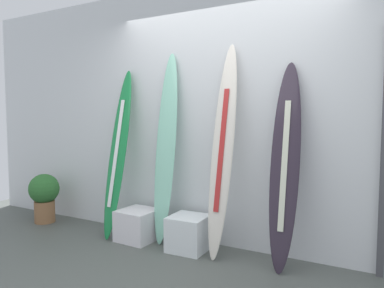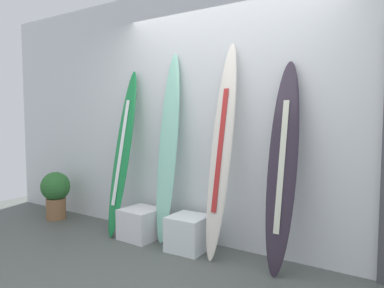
{
  "view_description": "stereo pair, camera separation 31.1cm",
  "coord_description": "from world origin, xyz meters",
  "px_view_note": "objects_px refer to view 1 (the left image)",
  "views": [
    {
      "loc": [
        1.55,
        -2.27,
        1.38
      ],
      "look_at": [
        -0.23,
        0.95,
        1.09
      ],
      "focal_mm": 33.99,
      "sensor_mm": 36.0,
      "label": 1
    },
    {
      "loc": [
        1.82,
        -2.11,
        1.38
      ],
      "look_at": [
        -0.23,
        0.95,
        1.09
      ],
      "focal_mm": 33.99,
      "sensor_mm": 36.0,
      "label": 2
    }
  ],
  "objects_px": {
    "display_block_center": "(138,225)",
    "potted_plant": "(44,194)",
    "surfboard_seafoam": "(166,150)",
    "surfboard_emerald": "(118,154)",
    "surfboard_ivory": "(223,152)",
    "display_block_left": "(189,233)",
    "surfboard_charcoal": "(285,167)"
  },
  "relations": [
    {
      "from": "surfboard_charcoal",
      "to": "display_block_center",
      "type": "bearing_deg",
      "value": -177.92
    },
    {
      "from": "surfboard_charcoal",
      "to": "display_block_left",
      "type": "xyz_separation_m",
      "value": [
        -0.96,
        -0.05,
        -0.74
      ]
    },
    {
      "from": "surfboard_seafoam",
      "to": "surfboard_charcoal",
      "type": "bearing_deg",
      "value": -2.68
    },
    {
      "from": "display_block_center",
      "to": "potted_plant",
      "type": "relative_size",
      "value": 0.65
    },
    {
      "from": "display_block_center",
      "to": "surfboard_emerald",
      "type": "bearing_deg",
      "value": 175.55
    },
    {
      "from": "display_block_center",
      "to": "potted_plant",
      "type": "xyz_separation_m",
      "value": [
        -1.48,
        -0.04,
        0.2
      ]
    },
    {
      "from": "surfboard_ivory",
      "to": "display_block_left",
      "type": "relative_size",
      "value": 5.38
    },
    {
      "from": "display_block_center",
      "to": "potted_plant",
      "type": "bearing_deg",
      "value": -178.43
    },
    {
      "from": "surfboard_ivory",
      "to": "potted_plant",
      "type": "xyz_separation_m",
      "value": [
        -2.48,
        -0.1,
        -0.67
      ]
    },
    {
      "from": "surfboard_charcoal",
      "to": "surfboard_ivory",
      "type": "bearing_deg",
      "value": -179.88
    },
    {
      "from": "surfboard_seafoam",
      "to": "surfboard_ivory",
      "type": "distance_m",
      "value": 0.7
    },
    {
      "from": "potted_plant",
      "to": "surfboard_ivory",
      "type": "bearing_deg",
      "value": 2.26
    },
    {
      "from": "display_block_left",
      "to": "surfboard_seafoam",
      "type": "bearing_deg",
      "value": 161.93
    },
    {
      "from": "display_block_left",
      "to": "display_block_center",
      "type": "height_order",
      "value": "display_block_left"
    },
    {
      "from": "surfboard_charcoal",
      "to": "display_block_left",
      "type": "distance_m",
      "value": 1.22
    },
    {
      "from": "surfboard_seafoam",
      "to": "surfboard_ivory",
      "type": "relative_size",
      "value": 0.99
    },
    {
      "from": "surfboard_emerald",
      "to": "surfboard_seafoam",
      "type": "height_order",
      "value": "surfboard_seafoam"
    },
    {
      "from": "surfboard_emerald",
      "to": "potted_plant",
      "type": "relative_size",
      "value": 3.03
    },
    {
      "from": "surfboard_charcoal",
      "to": "potted_plant",
      "type": "xyz_separation_m",
      "value": [
        -3.09,
        -0.1,
        -0.56
      ]
    },
    {
      "from": "surfboard_ivory",
      "to": "display_block_center",
      "type": "bearing_deg",
      "value": -176.72
    },
    {
      "from": "display_block_left",
      "to": "potted_plant",
      "type": "xyz_separation_m",
      "value": [
        -2.13,
        -0.05,
        0.19
      ]
    },
    {
      "from": "surfboard_seafoam",
      "to": "display_block_left",
      "type": "bearing_deg",
      "value": -18.07
    },
    {
      "from": "surfboard_seafoam",
      "to": "surfboard_emerald",
      "type": "bearing_deg",
      "value": -170.64
    },
    {
      "from": "surfboard_seafoam",
      "to": "potted_plant",
      "type": "bearing_deg",
      "value": -174.84
    },
    {
      "from": "surfboard_emerald",
      "to": "surfboard_charcoal",
      "type": "distance_m",
      "value": 1.9
    },
    {
      "from": "surfboard_ivory",
      "to": "display_block_center",
      "type": "distance_m",
      "value": 1.32
    },
    {
      "from": "surfboard_seafoam",
      "to": "display_block_center",
      "type": "xyz_separation_m",
      "value": [
        -0.29,
        -0.12,
        -0.85
      ]
    },
    {
      "from": "surfboard_emerald",
      "to": "surfboard_ivory",
      "type": "height_order",
      "value": "surfboard_ivory"
    },
    {
      "from": "surfboard_ivory",
      "to": "potted_plant",
      "type": "bearing_deg",
      "value": -177.74
    },
    {
      "from": "surfboard_charcoal",
      "to": "display_block_left",
      "type": "height_order",
      "value": "surfboard_charcoal"
    },
    {
      "from": "surfboard_emerald",
      "to": "surfboard_seafoam",
      "type": "xyz_separation_m",
      "value": [
        0.59,
        0.1,
        0.07
      ]
    },
    {
      "from": "surfboard_seafoam",
      "to": "display_block_left",
      "type": "xyz_separation_m",
      "value": [
        0.35,
        -0.11,
        -0.84
      ]
    }
  ]
}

